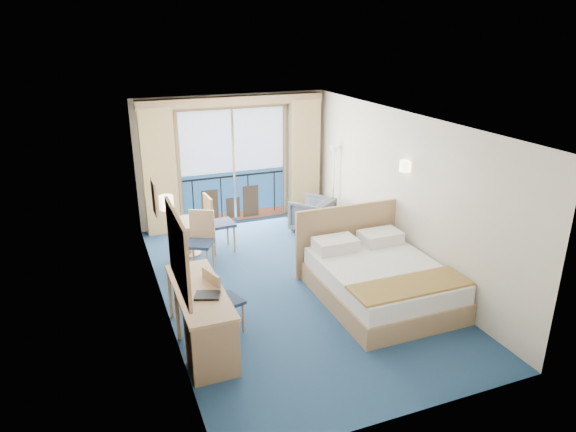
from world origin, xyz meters
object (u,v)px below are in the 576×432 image
(armchair, at_px, (312,215))
(desk, at_px, (209,333))
(floor_lamp, at_px, (334,165))
(table_chair_a, at_px, (216,220))
(table_chair_b, at_px, (201,237))
(desk_chair, at_px, (220,298))
(nightstand, at_px, (363,237))
(bed, at_px, (379,279))
(round_table, at_px, (189,229))

(armchair, xyz_separation_m, desk, (-3.00, -3.65, 0.10))
(armchair, distance_m, floor_lamp, 1.11)
(table_chair_a, relative_size, table_chair_b, 1.06)
(desk, relative_size, desk_chair, 1.80)
(desk_chair, bearing_deg, armchair, -58.59)
(floor_lamp, xyz_separation_m, table_chair_a, (-2.65, -0.48, -0.66))
(nightstand, xyz_separation_m, table_chair_a, (-2.52, 1.05, 0.32))
(bed, xyz_separation_m, table_chair_a, (-1.88, 2.69, 0.28))
(table_chair_a, bearing_deg, round_table, 83.62)
(nightstand, height_order, table_chair_b, table_chair_b)
(floor_lamp, distance_m, round_table, 3.28)
(table_chair_a, xyz_separation_m, table_chair_b, (-0.42, -0.63, -0.04))
(armchair, xyz_separation_m, table_chair_b, (-2.50, -0.90, 0.23))
(floor_lamp, distance_m, desk_chair, 4.66)
(bed, distance_m, armchair, 2.97)
(armchair, bearing_deg, bed, 49.41)
(table_chair_a, bearing_deg, desk, 160.88)
(armchair, distance_m, table_chair_b, 2.67)
(nightstand, bearing_deg, table_chair_a, 157.35)
(table_chair_b, bearing_deg, armchair, 49.28)
(nightstand, relative_size, floor_lamp, 0.35)
(armchair, distance_m, desk_chair, 4.06)
(bed, height_order, table_chair_a, bed)
(nightstand, height_order, desk, desk)
(armchair, bearing_deg, round_table, -31.13)
(floor_lamp, bearing_deg, nightstand, -94.71)
(armchair, bearing_deg, table_chair_a, -29.19)
(armchair, height_order, round_table, armchair)
(bed, height_order, floor_lamp, floor_lamp)
(armchair, height_order, table_chair_a, table_chair_a)
(bed, height_order, desk_chair, bed)
(bed, relative_size, round_table, 3.13)
(table_chair_a, bearing_deg, armchair, -86.26)
(armchair, distance_m, desk, 4.73)
(table_chair_b, bearing_deg, bed, -12.50)
(bed, relative_size, floor_lamp, 1.34)
(floor_lamp, bearing_deg, table_chair_a, -169.68)
(desk, distance_m, table_chair_b, 2.80)
(round_table, distance_m, table_chair_a, 0.52)
(desk, distance_m, round_table, 3.42)
(desk_chair, height_order, table_chair_a, table_chair_a)
(nightstand, bearing_deg, round_table, 160.43)
(nightstand, relative_size, desk, 0.34)
(armchair, relative_size, table_chair_b, 0.74)
(desk_chair, xyz_separation_m, round_table, (0.12, 2.77, -0.05))
(desk_chair, bearing_deg, table_chair_b, -22.33)
(desk_chair, relative_size, table_chair_b, 0.94)
(floor_lamp, height_order, round_table, floor_lamp)
(round_table, bearing_deg, desk, -97.04)
(nightstand, distance_m, floor_lamp, 1.83)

